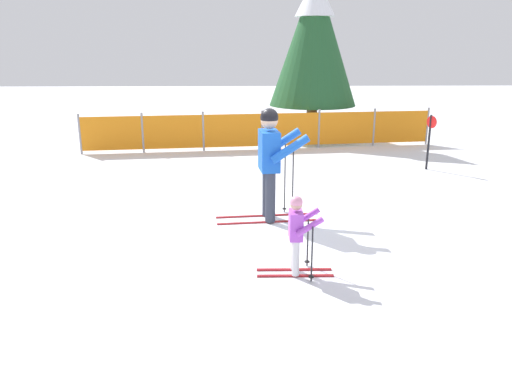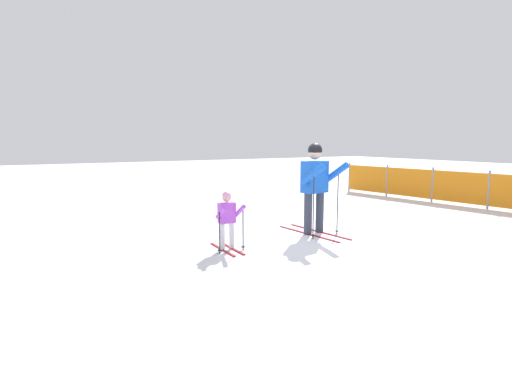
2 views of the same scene
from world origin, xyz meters
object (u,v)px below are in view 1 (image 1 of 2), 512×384
at_px(conifer_far, 314,38).
at_px(safety_fence, 262,130).
at_px(skier_child, 297,229).
at_px(trail_marker, 430,136).
at_px(skier_adult, 271,154).

bearing_deg(conifer_far, safety_fence, -134.09).
distance_m(skier_child, trail_marker, 6.63).
relative_size(conifer_far, trail_marker, 3.85).
distance_m(skier_adult, trail_marker, 5.19).
bearing_deg(skier_adult, trail_marker, 35.84).
xyz_separation_m(safety_fence, trail_marker, (3.78, -2.56, 0.26)).
height_order(skier_adult, conifer_far, conifer_far).
bearing_deg(trail_marker, skier_adult, -138.48).
relative_size(safety_fence, conifer_far, 2.00).
height_order(safety_fence, trail_marker, trail_marker).
bearing_deg(safety_fence, conifer_far, 45.91).
height_order(skier_child, conifer_far, conifer_far).
height_order(conifer_far, trail_marker, conifer_far).
bearing_deg(skier_adult, conifer_far, 71.67).
relative_size(skier_child, trail_marker, 0.80).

